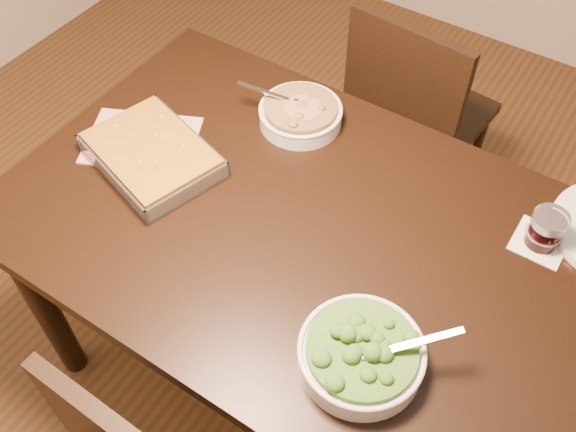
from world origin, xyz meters
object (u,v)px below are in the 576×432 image
(broccoli_bowl, at_px, (361,354))
(baking_dish, at_px, (152,155))
(wine_tumbler, at_px, (546,229))
(stew_bowl, at_px, (301,113))
(table, at_px, (305,250))
(chair_far, at_px, (413,111))

(broccoli_bowl, xyz_separation_m, baking_dish, (-0.69, 0.19, -0.01))
(broccoli_bowl, bearing_deg, wine_tumbler, 67.68)
(broccoli_bowl, height_order, wine_tumbler, broccoli_bowl)
(stew_bowl, relative_size, wine_tumbler, 2.62)
(table, distance_m, stew_bowl, 0.37)
(chair_far, bearing_deg, baking_dish, 72.52)
(broccoli_bowl, bearing_deg, table, 139.63)
(broccoli_bowl, xyz_separation_m, chair_far, (-0.34, 1.01, -0.31))
(stew_bowl, relative_size, baking_dish, 0.62)
(wine_tumbler, bearing_deg, stew_bowl, 176.64)
(stew_bowl, relative_size, chair_far, 0.27)
(broccoli_bowl, xyz_separation_m, wine_tumbler, (0.19, 0.47, 0.02))
(broccoli_bowl, bearing_deg, baking_dish, 164.68)
(table, height_order, chair_far, chair_far)
(baking_dish, distance_m, wine_tumbler, 0.92)
(wine_tumbler, bearing_deg, table, -152.05)
(baking_dish, bearing_deg, wine_tumbler, 34.58)
(table, distance_m, baking_dish, 0.44)
(wine_tumbler, bearing_deg, chair_far, 134.57)
(baking_dish, bearing_deg, chair_far, 83.87)
(baking_dish, height_order, chair_far, chair_far)
(table, relative_size, stew_bowl, 6.02)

